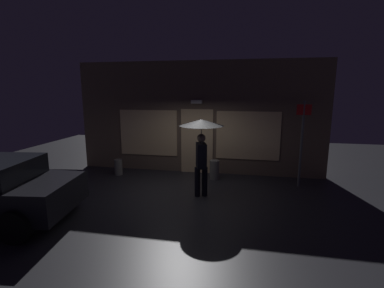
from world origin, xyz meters
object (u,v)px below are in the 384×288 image
at_px(person_with_umbrella, 201,137).
at_px(sidewalk_bollard, 214,170).
at_px(street_sign_post, 302,139).
at_px(sidewalk_bollard_2, 118,167).

distance_m(person_with_umbrella, sidewalk_bollard, 2.03).
bearing_deg(sidewalk_bollard, person_with_umbrella, -97.12).
xyz_separation_m(street_sign_post, sidewalk_bollard, (-2.54, 0.21, -1.12)).
bearing_deg(street_sign_post, sidewalk_bollard, 175.32).
bearing_deg(person_with_umbrella, sidewalk_bollard_2, -130.79).
bearing_deg(person_with_umbrella, sidewalk_bollard, 156.39).
bearing_deg(person_with_umbrella, street_sign_post, 99.20).
height_order(person_with_umbrella, sidewalk_bollard_2, person_with_umbrella).
relative_size(person_with_umbrella, sidewalk_bollard, 3.34).
height_order(person_with_umbrella, street_sign_post, street_sign_post).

